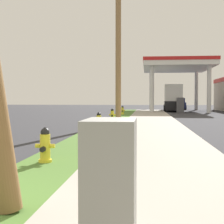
{
  "coord_description": "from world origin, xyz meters",
  "views": [
    {
      "loc": [
        2.73,
        -3.75,
        1.48
      ],
      "look_at": [
        1.07,
        12.57,
        0.85
      ],
      "focal_mm": 55.63,
      "sensor_mm": 36.0,
      "label": 1
    }
  ],
  "objects": [
    {
      "name": "fire_hydrant_third",
      "position": [
        0.53,
        18.01,
        0.45
      ],
      "size": [
        0.42,
        0.37,
        0.74
      ],
      "color": "yellow",
      "rests_on": "grass_verge"
    },
    {
      "name": "truck_black_at_forecourt",
      "position": [
        5.75,
        37.63,
        1.49
      ],
      "size": [
        2.33,
        6.47,
        3.11
      ],
      "color": "black",
      "rests_on": "ground"
    },
    {
      "name": "fire_hydrant_nearest",
      "position": [
        0.56,
        3.45,
        0.45
      ],
      "size": [
        0.42,
        0.38,
        0.74
      ],
      "color": "yellow",
      "rests_on": "grass_verge"
    },
    {
      "name": "car_navy_by_near_pump",
      "position": [
        7.05,
        44.92,
        0.72
      ],
      "size": [
        2.13,
        4.58,
        1.57
      ],
      "color": "navy",
      "rests_on": "ground"
    },
    {
      "name": "utility_pole_midground",
      "position": [
        1.07,
        16.1,
        5.14
      ],
      "size": [
        1.01,
        1.13,
        9.87
      ],
      "color": "#937047",
      "rests_on": "grass_verge"
    },
    {
      "name": "fire_hydrant_fourth",
      "position": [
        0.59,
        26.29,
        0.45
      ],
      "size": [
        0.42,
        0.37,
        0.74
      ],
      "color": "yellow",
      "rests_on": "grass_verge"
    },
    {
      "name": "fire_hydrant_second",
      "position": [
        0.53,
        11.87,
        0.45
      ],
      "size": [
        0.42,
        0.38,
        0.74
      ],
      "color": "yellow",
      "rests_on": "grass_verge"
    },
    {
      "name": "utility_cabinet",
      "position": [
        2.43,
        -0.9,
        0.67
      ],
      "size": [
        0.48,
        0.71,
        1.19
      ],
      "color": "slate",
      "rests_on": "sidewalk_slab"
    }
  ]
}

